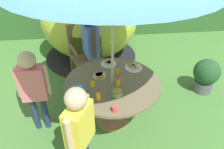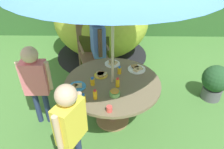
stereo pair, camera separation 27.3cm
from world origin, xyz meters
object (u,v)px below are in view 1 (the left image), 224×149
object	(u,v)px
dome_tent	(89,21)
plate_near_left	(133,67)
juice_bottle_mid_left	(118,82)
cup_near	(115,109)
juice_bottle_near_right	(87,101)
snack_bowl	(117,92)
juice_bottle_far_left	(93,83)
plate_mid_right	(100,75)
garden_table	(112,89)
plate_far_right	(109,63)
wooden_chair	(84,50)
child_in_yellow_shirt	(79,125)
juice_bottle_center_front	(98,96)
juice_bottle_center_back	(117,70)
child_in_blue_shirt	(91,41)
child_in_pink_shirt	(33,83)
potted_plant	(206,75)
plate_back_edge	(78,89)

from	to	relation	value
dome_tent	plate_near_left	bearing A→B (deg)	-64.77
juice_bottle_mid_left	cup_near	world-z (taller)	juice_bottle_mid_left
juice_bottle_near_right	plate_near_left	bearing A→B (deg)	46.50
snack_bowl	plate_near_left	world-z (taller)	snack_bowl
juice_bottle_far_left	cup_near	world-z (taller)	juice_bottle_far_left
plate_mid_right	garden_table	bearing A→B (deg)	-42.58
juice_bottle_near_right	plate_far_right	bearing A→B (deg)	69.13
wooden_chair	child_in_yellow_shirt	bearing A→B (deg)	-108.76
wooden_chair	cup_near	bearing A→B (deg)	-96.42
juice_bottle_near_right	juice_bottle_center_front	world-z (taller)	juice_bottle_center_front
snack_bowl	plate_far_right	xyz separation A→B (m)	(-0.04, 0.73, -0.03)
juice_bottle_near_right	child_in_yellow_shirt	bearing A→B (deg)	-101.16
plate_far_right	cup_near	distance (m)	1.01
wooden_chair	juice_bottle_center_back	distance (m)	1.12
child_in_yellow_shirt	cup_near	bearing A→B (deg)	-29.29
child_in_blue_shirt	juice_bottle_far_left	xyz separation A→B (m)	(-0.00, -1.01, -0.12)
garden_table	cup_near	distance (m)	0.57
child_in_pink_shirt	dome_tent	bearing A→B (deg)	68.53
plate_far_right	potted_plant	bearing A→B (deg)	2.85
juice_bottle_center_back	juice_bottle_far_left	bearing A→B (deg)	-142.70
child_in_yellow_shirt	juice_bottle_far_left	world-z (taller)	child_in_yellow_shirt
wooden_chair	child_in_yellow_shirt	distance (m)	2.01
garden_table	juice_bottle_near_right	world-z (taller)	juice_bottle_near_right
snack_bowl	juice_bottle_center_back	size ratio (longest dim) A/B	1.16
plate_mid_right	child_in_yellow_shirt	bearing A→B (deg)	-104.82
plate_mid_right	juice_bottle_mid_left	size ratio (longest dim) A/B	1.40
garden_table	juice_bottle_near_right	xyz separation A→B (m)	(-0.34, -0.41, 0.18)
child_in_blue_shirt	plate_far_right	bearing A→B (deg)	11.99
child_in_pink_shirt	plate_near_left	bearing A→B (deg)	12.40
plate_near_left	cup_near	xyz separation A→B (m)	(-0.37, -0.86, 0.02)
child_in_blue_shirt	plate_near_left	bearing A→B (deg)	28.36
child_in_yellow_shirt	juice_bottle_near_right	xyz separation A→B (m)	(0.08, 0.40, -0.04)
snack_bowl	potted_plant	bearing A→B (deg)	26.43
plate_near_left	plate_back_edge	bearing A→B (deg)	-152.00
child_in_yellow_shirt	plate_far_right	distance (m)	1.33
garden_table	child_in_yellow_shirt	xyz separation A→B (m)	(-0.41, -0.80, 0.22)
potted_plant	plate_near_left	xyz separation A→B (m)	(-1.32, -0.23, 0.38)
plate_far_right	plate_mid_right	bearing A→B (deg)	-116.77
child_in_blue_shirt	wooden_chair	bearing A→B (deg)	-167.53
plate_mid_right	juice_bottle_center_back	world-z (taller)	juice_bottle_center_back
plate_near_left	potted_plant	bearing A→B (deg)	9.81
plate_far_right	juice_bottle_center_front	xyz separation A→B (m)	(-0.20, -0.79, 0.05)
child_in_yellow_shirt	plate_mid_right	xyz separation A→B (m)	(0.25, 0.95, -0.08)
wooden_chair	dome_tent	distance (m)	0.89
plate_near_left	dome_tent	bearing A→B (deg)	109.27
potted_plant	juice_bottle_center_back	bearing A→B (deg)	-167.94
snack_bowl	plate_far_right	distance (m)	0.73
juice_bottle_near_right	juice_bottle_mid_left	xyz separation A→B (m)	(0.40, 0.31, 0.01)
plate_mid_right	child_in_blue_shirt	bearing A→B (deg)	96.85
potted_plant	juice_bottle_center_front	size ratio (longest dim) A/B	4.66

